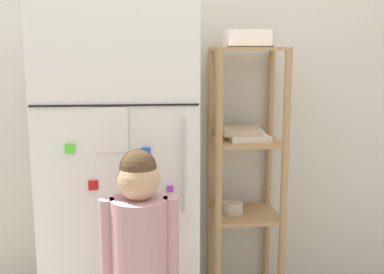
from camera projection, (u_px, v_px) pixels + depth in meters
kitchen_wall_back at (174, 105)px, 2.60m from camera, size 2.77×0.03×2.05m
refrigerator at (121, 164)px, 2.32m from camera, size 0.71×0.59×1.55m
child_standing at (140, 243)px, 1.87m from camera, size 0.31×0.23×0.95m
pantry_shelf_unit at (245, 157)px, 2.47m from camera, size 0.36×0.35×1.33m
fruit_bin at (248, 40)px, 2.36m from camera, size 0.22×0.16×0.09m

